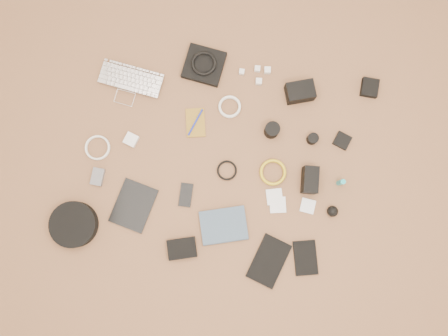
# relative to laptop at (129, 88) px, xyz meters

# --- Properties ---
(room_shell) EXTENTS (4.04, 4.04, 2.58)m
(room_shell) POSITION_rel_laptop_xyz_m (0.51, -0.30, 1.24)
(room_shell) COLOR brown
(room_shell) RESTS_ON ground
(laptop) EXTENTS (0.35, 0.26, 0.03)m
(laptop) POSITION_rel_laptop_xyz_m (0.00, 0.00, 0.00)
(laptop) COLOR silver
(laptop) RESTS_ON ground
(headphone_pouch) EXTENTS (0.22, 0.21, 0.03)m
(headphone_pouch) POSITION_rel_laptop_xyz_m (0.36, 0.17, 0.00)
(headphone_pouch) COLOR black
(headphone_pouch) RESTS_ON ground
(headphones) EXTENTS (0.15, 0.15, 0.02)m
(headphones) POSITION_rel_laptop_xyz_m (0.36, 0.17, 0.03)
(headphones) COLOR black
(headphones) RESTS_ON headphone_pouch
(charger_a) EXTENTS (0.03, 0.03, 0.02)m
(charger_a) POSITION_rel_laptop_xyz_m (0.56, 0.16, -0.00)
(charger_a) COLOR silver
(charger_a) RESTS_ON ground
(charger_b) EXTENTS (0.03, 0.03, 0.03)m
(charger_b) POSITION_rel_laptop_xyz_m (0.64, 0.19, 0.00)
(charger_b) COLOR silver
(charger_b) RESTS_ON ground
(charger_c) EXTENTS (0.04, 0.04, 0.03)m
(charger_c) POSITION_rel_laptop_xyz_m (0.69, 0.19, 0.00)
(charger_c) COLOR silver
(charger_c) RESTS_ON ground
(charger_d) EXTENTS (0.03, 0.03, 0.03)m
(charger_d) POSITION_rel_laptop_xyz_m (0.65, 0.13, 0.00)
(charger_d) COLOR silver
(charger_d) RESTS_ON ground
(dslr_camera) EXTENTS (0.16, 0.13, 0.08)m
(dslr_camera) POSITION_rel_laptop_xyz_m (0.86, 0.09, 0.03)
(dslr_camera) COLOR black
(dslr_camera) RESTS_ON ground
(lens_pouch) EXTENTS (0.09, 0.10, 0.03)m
(lens_pouch) POSITION_rel_laptop_xyz_m (1.21, 0.17, 0.00)
(lens_pouch) COLOR black
(lens_pouch) RESTS_ON ground
(notebook_olive) EXTENTS (0.12, 0.16, 0.01)m
(notebook_olive) POSITION_rel_laptop_xyz_m (0.36, -0.13, -0.01)
(notebook_olive) COLOR olive
(notebook_olive) RESTS_ON ground
(pen_blue) EXTENTS (0.06, 0.14, 0.01)m
(pen_blue) POSITION_rel_laptop_xyz_m (0.36, -0.13, 0.00)
(pen_blue) COLOR #1321A0
(pen_blue) RESTS_ON notebook_olive
(cable_white_a) EXTENTS (0.12, 0.12, 0.01)m
(cable_white_a) POSITION_rel_laptop_xyz_m (0.52, -0.03, -0.01)
(cable_white_a) COLOR white
(cable_white_a) RESTS_ON ground
(lens_a) EXTENTS (0.08, 0.08, 0.08)m
(lens_a) POSITION_rel_laptop_xyz_m (0.75, -0.12, 0.03)
(lens_a) COLOR black
(lens_a) RESTS_ON ground
(lens_b) EXTENTS (0.07, 0.07, 0.05)m
(lens_b) POSITION_rel_laptop_xyz_m (0.96, -0.13, 0.01)
(lens_b) COLOR black
(lens_b) RESTS_ON ground
(card_reader) EXTENTS (0.09, 0.09, 0.02)m
(card_reader) POSITION_rel_laptop_xyz_m (1.11, -0.12, -0.00)
(card_reader) COLOR black
(card_reader) RESTS_ON ground
(power_brick) EXTENTS (0.08, 0.08, 0.03)m
(power_brick) POSITION_rel_laptop_xyz_m (0.06, -0.26, 0.00)
(power_brick) COLOR silver
(power_brick) RESTS_ON ground
(cable_white_b) EXTENTS (0.14, 0.14, 0.01)m
(cable_white_b) POSITION_rel_laptop_xyz_m (-0.10, -0.33, -0.01)
(cable_white_b) COLOR white
(cable_white_b) RESTS_ON ground
(cable_black) EXTENTS (0.13, 0.13, 0.01)m
(cable_black) POSITION_rel_laptop_xyz_m (0.56, -0.35, -0.01)
(cable_black) COLOR black
(cable_black) RESTS_ON ground
(cable_yellow) EXTENTS (0.14, 0.14, 0.01)m
(cable_yellow) POSITION_rel_laptop_xyz_m (0.78, -0.32, -0.01)
(cable_yellow) COLOR gold
(cable_yellow) RESTS_ON ground
(flash) EXTENTS (0.08, 0.13, 0.10)m
(flash) POSITION_rel_laptop_xyz_m (0.96, -0.34, 0.04)
(flash) COLOR black
(flash) RESTS_ON ground
(lens_cleaner) EXTENTS (0.03, 0.03, 0.09)m
(lens_cleaner) POSITION_rel_laptop_xyz_m (1.12, -0.33, 0.03)
(lens_cleaner) COLOR #1AA3AE
(lens_cleaner) RESTS_ON ground
(battery_charger) EXTENTS (0.06, 0.09, 0.02)m
(battery_charger) POSITION_rel_laptop_xyz_m (-0.07, -0.47, -0.00)
(battery_charger) COLOR slate
(battery_charger) RESTS_ON ground
(tablet) EXTENTS (0.22, 0.26, 0.01)m
(tablet) POSITION_rel_laptop_xyz_m (0.12, -0.59, -0.01)
(tablet) COLOR black
(tablet) RESTS_ON ground
(phone) EXTENTS (0.06, 0.12, 0.01)m
(phone) POSITION_rel_laptop_xyz_m (0.37, -0.50, -0.01)
(phone) COLOR black
(phone) RESTS_ON ground
(filter_case_left) EXTENTS (0.10, 0.10, 0.01)m
(filter_case_left) POSITION_rel_laptop_xyz_m (0.81, -0.44, -0.01)
(filter_case_left) COLOR silver
(filter_case_left) RESTS_ON ground
(filter_case_mid) EXTENTS (0.09, 0.09, 0.01)m
(filter_case_mid) POSITION_rel_laptop_xyz_m (0.83, -0.48, -0.01)
(filter_case_mid) COLOR silver
(filter_case_mid) RESTS_ON ground
(filter_case_right) EXTENTS (0.08, 0.08, 0.01)m
(filter_case_right) POSITION_rel_laptop_xyz_m (0.98, -0.46, -0.01)
(filter_case_right) COLOR silver
(filter_case_right) RESTS_ON ground
(air_blower) EXTENTS (0.07, 0.07, 0.05)m
(air_blower) POSITION_rel_laptop_xyz_m (1.10, -0.47, 0.01)
(air_blower) COLOR black
(air_blower) RESTS_ON ground
(headphone_case) EXTENTS (0.29, 0.29, 0.06)m
(headphone_case) POSITION_rel_laptop_xyz_m (-0.14, -0.72, 0.02)
(headphone_case) COLOR black
(headphone_case) RESTS_ON ground
(drive_case) EXTENTS (0.16, 0.13, 0.03)m
(drive_case) POSITION_rel_laptop_xyz_m (0.39, -0.76, 0.00)
(drive_case) COLOR black
(drive_case) RESTS_ON ground
(paperback) EXTENTS (0.26, 0.22, 0.02)m
(paperback) POSITION_rel_laptop_xyz_m (0.60, -0.70, -0.00)
(paperback) COLOR #3C4F65
(paperback) RESTS_ON ground
(notebook_black_a) EXTENTS (0.21, 0.26, 0.02)m
(notebook_black_a) POSITION_rel_laptop_xyz_m (0.82, -0.76, -0.00)
(notebook_black_a) COLOR black
(notebook_black_a) RESTS_ON ground
(notebook_black_b) EXTENTS (0.14, 0.19, 0.01)m
(notebook_black_b) POSITION_rel_laptop_xyz_m (1.00, -0.72, -0.01)
(notebook_black_b) COLOR black
(notebook_black_b) RESTS_ON ground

